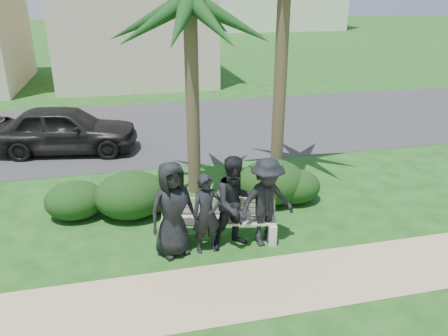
{
  "coord_description": "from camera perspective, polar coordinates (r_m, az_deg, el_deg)",
  "views": [
    {
      "loc": [
        -1.91,
        -7.68,
        4.7
      ],
      "look_at": [
        0.13,
        1.0,
        1.09
      ],
      "focal_mm": 35.0,
      "sensor_mm": 36.0,
      "label": 1
    }
  ],
  "objects": [
    {
      "name": "man_a",
      "position": [
        8.2,
        -6.75,
        -5.38
      ],
      "size": [
        1.06,
        0.87,
        1.88
      ],
      "primitive_type": "imported",
      "rotation": [
        0.0,
        0.0,
        0.34
      ],
      "color": "black",
      "rests_on": "ground"
    },
    {
      "name": "park_bench",
      "position": [
        8.87,
        -0.81,
        -7.2
      ],
      "size": [
        2.42,
        1.03,
        0.81
      ],
      "rotation": [
        0.0,
        0.0,
        -0.22
      ],
      "color": "#A59D8A",
      "rests_on": "ground"
    },
    {
      "name": "hedge_c",
      "position": [
        10.15,
        -8.55,
        -3.21
      ],
      "size": [
        1.25,
        1.04,
        0.82
      ],
      "primitive_type": "ellipsoid",
      "color": "#12330E",
      "rests_on": "ground"
    },
    {
      "name": "man_b",
      "position": [
        8.3,
        -2.27,
        -6.02
      ],
      "size": [
        0.62,
        0.45,
        1.59
      ],
      "primitive_type": "imported",
      "rotation": [
        0.0,
        0.0,
        0.12
      ],
      "color": "black",
      "rests_on": "ground"
    },
    {
      "name": "hedge_a",
      "position": [
        10.23,
        -18.9,
        -3.88
      ],
      "size": [
        1.31,
        1.08,
        0.85
      ],
      "primitive_type": "ellipsoid",
      "color": "#12330E",
      "rests_on": "ground"
    },
    {
      "name": "man_c",
      "position": [
        8.39,
        1.5,
        -4.58
      ],
      "size": [
        1.02,
        0.86,
        1.88
      ],
      "primitive_type": "imported",
      "rotation": [
        0.0,
        0.0,
        0.17
      ],
      "color": "black",
      "rests_on": "ground"
    },
    {
      "name": "footpath",
      "position": [
        7.76,
        3.93,
        -15.25
      ],
      "size": [
        30.0,
        1.6,
        0.01
      ],
      "primitive_type": "cube",
      "color": "tan",
      "rests_on": "ground"
    },
    {
      "name": "hedge_b",
      "position": [
        9.93,
        -12.07,
        -3.3
      ],
      "size": [
        1.61,
        1.33,
        1.05
      ],
      "primitive_type": "ellipsoid",
      "color": "#12330E",
      "rests_on": "ground"
    },
    {
      "name": "ground",
      "position": [
        9.2,
        0.64,
        -8.65
      ],
      "size": [
        160.0,
        160.0,
        0.0
      ],
      "primitive_type": "plane",
      "color": "#164213",
      "rests_on": "ground"
    },
    {
      "name": "hedge_e",
      "position": [
        10.55,
        9.21,
        -2.25
      ],
      "size": [
        1.24,
        1.03,
        0.81
      ],
      "primitive_type": "ellipsoid",
      "color": "#12330E",
      "rests_on": "ground"
    },
    {
      "name": "hedge_d",
      "position": [
        10.41,
        6.21,
        -1.67
      ],
      "size": [
        1.63,
        1.35,
        1.06
      ],
      "primitive_type": "ellipsoid",
      "color": "#12330E",
      "rests_on": "ground"
    },
    {
      "name": "man_d",
      "position": [
        8.51,
        5.56,
        -4.5
      ],
      "size": [
        1.29,
        0.89,
        1.82
      ],
      "primitive_type": "imported",
      "rotation": [
        0.0,
        0.0,
        0.2
      ],
      "color": "black",
      "rests_on": "ground"
    },
    {
      "name": "palm_left",
      "position": [
        10.11,
        -4.48,
        20.27
      ],
      "size": [
        3.0,
        3.0,
        5.35
      ],
      "color": "brown",
      "rests_on": "ground"
    },
    {
      "name": "stucco_bldg_right",
      "position": [
        25.71,
        -11.89,
        19.32
      ],
      "size": [
        8.4,
        8.4,
        7.3
      ],
      "color": "beige",
      "rests_on": "ground"
    },
    {
      "name": "car_a",
      "position": [
        14.42,
        -20.01,
        4.77
      ],
      "size": [
        4.57,
        2.43,
        1.48
      ],
      "primitive_type": "imported",
      "rotation": [
        0.0,
        0.0,
        1.41
      ],
      "color": "black",
      "rests_on": "ground"
    },
    {
      "name": "asphalt_street",
      "position": [
        16.48,
        -6.06,
        5.36
      ],
      "size": [
        160.0,
        8.0,
        0.01
      ],
      "primitive_type": "cube",
      "color": "#2D2D30",
      "rests_on": "ground"
    }
  ]
}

